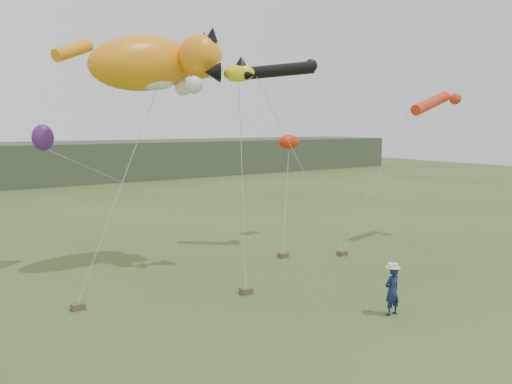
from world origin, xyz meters
TOP-DOWN VIEW (x-y plane):
  - ground at (0.00, 0.00)m, footprint 120.00×120.00m
  - headland at (-3.11, 44.69)m, footprint 90.00×13.00m
  - festival_attendant at (1.70, -0.38)m, footprint 0.57×0.38m
  - sandbag_anchors at (-1.61, 4.81)m, footprint 15.02×5.06m
  - cat_kite at (-2.07, 8.52)m, footprint 6.24×3.33m
  - fish_kite at (0.02, 6.48)m, footprint 2.15×1.41m
  - tube_kites at (7.56, 7.06)m, footprint 10.27×4.72m
  - misc_kites at (0.81, 10.67)m, footprint 12.90×1.51m

SIDE VIEW (x-z plane):
  - ground at x=0.00m, z-range 0.00..0.00m
  - sandbag_anchors at x=-1.61m, z-range 0.00..0.21m
  - festival_attendant at x=1.70m, z-range 0.00..1.55m
  - headland at x=-3.11m, z-range -0.08..3.92m
  - misc_kites at x=0.81m, z-range 4.50..5.77m
  - tube_kites at x=7.56m, z-range 6.43..9.04m
  - fish_kite at x=0.02m, z-range 7.35..8.39m
  - cat_kite at x=-2.07m, z-range 6.91..9.67m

